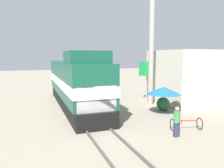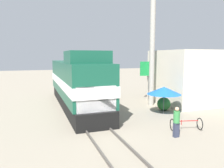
{
  "view_description": "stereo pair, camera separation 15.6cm",
  "coord_description": "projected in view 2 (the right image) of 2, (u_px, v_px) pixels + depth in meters",
  "views": [
    {
      "loc": [
        -3.53,
        -13.28,
        4.35
      ],
      "look_at": [
        1.2,
        -0.52,
        2.63
      ],
      "focal_mm": 35.0,
      "sensor_mm": 36.0,
      "label": 1
    },
    {
      "loc": [
        -3.38,
        -13.33,
        4.35
      ],
      "look_at": [
        1.2,
        -0.52,
        2.63
      ],
      "focal_mm": 35.0,
      "sensor_mm": 36.0,
      "label": 2
    }
  ],
  "objects": [
    {
      "name": "bicycle",
      "position": [
        186.0,
        124.0,
        12.9
      ],
      "size": [
        1.87,
        1.12,
        0.72
      ],
      "rotation": [
        0.0,
        0.0,
        -1.81
      ],
      "color": "black",
      "rests_on": "ground_plane"
    },
    {
      "name": "building_block_distant",
      "position": [
        197.0,
        77.0,
        20.73
      ],
      "size": [
        7.61,
        5.68,
        4.9
      ],
      "primitive_type": "cube",
      "color": "beige",
      "rests_on": "ground_plane"
    },
    {
      "name": "billboard_sign",
      "position": [
        149.0,
        71.0,
        21.65
      ],
      "size": [
        1.98,
        0.12,
        3.85
      ],
      "color": "#595959",
      "rests_on": "ground_plane"
    },
    {
      "name": "vendor_umbrella",
      "position": [
        164.0,
        91.0,
        16.34
      ],
      "size": [
        2.53,
        2.53,
        2.1
      ],
      "color": "#4C4C4C",
      "rests_on": "ground_plane"
    },
    {
      "name": "rail_far",
      "position": [
        102.0,
        122.0,
        14.36
      ],
      "size": [
        0.08,
        36.18,
        0.15
      ],
      "primitive_type": "cube",
      "color": "#4C4742",
      "rests_on": "ground_plane"
    },
    {
      "name": "person_bystander",
      "position": [
        177.0,
        121.0,
        11.75
      ],
      "size": [
        0.34,
        0.34,
        1.67
      ],
      "color": "#2D3347",
      "rests_on": "ground_plane"
    },
    {
      "name": "rail_near",
      "position": [
        81.0,
        124.0,
        13.88
      ],
      "size": [
        0.08,
        36.18,
        0.15
      ],
      "primitive_type": "cube",
      "color": "#4C4742",
      "rests_on": "ground_plane"
    },
    {
      "name": "ground_plane",
      "position": [
        92.0,
        124.0,
        14.13
      ],
      "size": [
        120.0,
        120.0,
        0.0
      ],
      "primitive_type": "plane",
      "color": "gray"
    },
    {
      "name": "utility_pole",
      "position": [
        152.0,
        44.0,
        19.09
      ],
      "size": [
        1.8,
        0.46,
        10.85
      ],
      "color": "#9E998E",
      "rests_on": "ground_plane"
    },
    {
      "name": "shrub_cluster",
      "position": [
        164.0,
        104.0,
        17.64
      ],
      "size": [
        1.08,
        1.08,
        1.08
      ],
      "primitive_type": "sphere",
      "color": "#236028",
      "rests_on": "ground_plane"
    },
    {
      "name": "locomotive",
      "position": [
        77.0,
        83.0,
        18.53
      ],
      "size": [
        2.89,
        13.75,
        4.72
      ],
      "color": "black",
      "rests_on": "ground_plane"
    }
  ]
}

